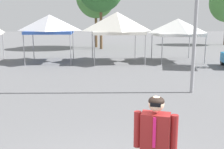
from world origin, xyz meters
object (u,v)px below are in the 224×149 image
at_px(canopy_tent_far_left, 50,24).
at_px(canopy_tent_behind_center, 178,27).
at_px(canopy_tent_far_right, 117,23).
at_px(person_foreground, 155,144).

height_order(canopy_tent_far_left, canopy_tent_behind_center, canopy_tent_far_left).
bearing_deg(canopy_tent_far_left, canopy_tent_far_right, -1.34).
relative_size(canopy_tent_far_right, person_foreground, 2.08).
bearing_deg(canopy_tent_far_right, canopy_tent_behind_center, 1.41).
xyz_separation_m(canopy_tent_far_left, person_foreground, (4.36, -15.17, -1.58)).
bearing_deg(person_foreground, canopy_tent_far_right, 89.03).
xyz_separation_m(canopy_tent_behind_center, person_foreground, (-4.52, -15.17, -1.36)).
bearing_deg(person_foreground, canopy_tent_far_left, 106.04).
xyz_separation_m(canopy_tent_far_left, canopy_tent_behind_center, (8.88, -0.00, -0.22)).
bearing_deg(canopy_tent_far_right, person_foreground, -90.97).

